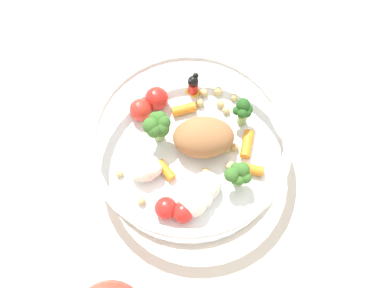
# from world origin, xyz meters

# --- Properties ---
(ground_plane) EXTENTS (2.40, 2.40, 0.00)m
(ground_plane) POSITION_xyz_m (0.00, 0.00, 0.00)
(ground_plane) COLOR silver
(food_container) EXTENTS (0.24, 0.24, 0.06)m
(food_container) POSITION_xyz_m (0.01, -0.00, 0.03)
(food_container) COLOR white
(food_container) RESTS_ON ground_plane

